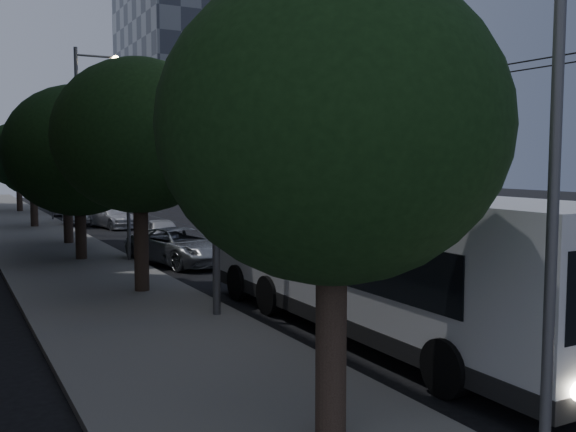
# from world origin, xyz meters

# --- Properties ---
(ground) EXTENTS (120.00, 120.00, 0.00)m
(ground) POSITION_xyz_m (0.00, 0.00, 0.00)
(ground) COLOR black
(ground) RESTS_ON ground
(sidewalk) EXTENTS (5.00, 90.00, 0.15)m
(sidewalk) POSITION_xyz_m (-7.50, 20.00, 0.07)
(sidewalk) COLOR gray
(sidewalk) RESTS_ON ground
(tram_rails) EXTENTS (4.52, 90.00, 0.02)m
(tram_rails) POSITION_xyz_m (2.50, 20.00, 0.01)
(tram_rails) COLOR #94949C
(tram_rails) RESTS_ON ground
(overhead_wires) EXTENTS (2.23, 90.00, 6.00)m
(overhead_wires) POSITION_xyz_m (-4.97, 20.00, 3.47)
(overhead_wires) COLOR black
(overhead_wires) RESTS_ON ground
(building_distant_right) EXTENTS (22.00, 18.00, 24.00)m
(building_distant_right) POSITION_xyz_m (18.00, 55.00, 12.00)
(building_distant_right) COLOR #3B404B
(building_distant_right) RESTS_ON ground
(trolleybus) EXTENTS (2.89, 13.09, 5.63)m
(trolleybus) POSITION_xyz_m (-2.90, -2.81, 1.79)
(trolleybus) COLOR silver
(trolleybus) RESTS_ON ground
(pickup_silver) EXTENTS (3.60, 5.60, 1.44)m
(pickup_silver) POSITION_xyz_m (-3.57, 8.88, 0.72)
(pickup_silver) COLOR #A3A7AB
(pickup_silver) RESTS_ON ground
(car_white_a) EXTENTS (2.16, 4.16, 1.35)m
(car_white_a) POSITION_xyz_m (-2.70, 14.00, 0.68)
(car_white_a) COLOR silver
(car_white_a) RESTS_ON ground
(car_white_b) EXTENTS (2.98, 5.01, 1.36)m
(car_white_b) POSITION_xyz_m (-2.70, 24.00, 0.68)
(car_white_b) COLOR silver
(car_white_b) RESTS_ON ground
(car_white_c) EXTENTS (3.20, 5.08, 1.58)m
(car_white_c) POSITION_xyz_m (-3.82, 27.35, 0.79)
(car_white_c) COLOR silver
(car_white_c) RESTS_ON ground
(car_white_d) EXTENTS (2.28, 4.06, 1.30)m
(car_white_d) POSITION_xyz_m (-3.92, 35.00, 0.65)
(car_white_d) COLOR silver
(car_white_d) RESTS_ON ground
(tree_0) EXTENTS (4.81, 4.81, 6.73)m
(tree_0) POSITION_xyz_m (-7.00, -7.74, 4.55)
(tree_0) COLOR black
(tree_0) RESTS_ON ground
(tree_1) EXTENTS (5.14, 5.14, 7.14)m
(tree_1) POSITION_xyz_m (-6.50, 3.84, 4.82)
(tree_1) COLOR black
(tree_1) RESTS_ON ground
(tree_2) EXTENTS (5.76, 5.76, 7.07)m
(tree_2) POSITION_xyz_m (-6.92, 11.21, 4.47)
(tree_2) COLOR black
(tree_2) RESTS_ON ground
(tree_3) EXTENTS (5.35, 5.35, 7.18)m
(tree_3) POSITION_xyz_m (-6.50, 16.70, 4.76)
(tree_3) COLOR black
(tree_3) RESTS_ON ground
(tree_4) EXTENTS (3.88, 3.88, 5.49)m
(tree_4) POSITION_xyz_m (-6.96, 25.70, 3.72)
(tree_4) COLOR black
(tree_4) RESTS_ON ground
(tree_5) EXTENTS (5.46, 5.46, 6.98)m
(tree_5) POSITION_xyz_m (-6.50, 38.59, 4.51)
(tree_5) COLOR black
(tree_5) RESTS_ON ground
(streetlamp_near) EXTENTS (2.40, 0.44, 9.91)m
(streetlamp_near) POSITION_xyz_m (-5.23, -0.08, 5.97)
(streetlamp_near) COLOR #5A5A5D
(streetlamp_near) RESTS_ON ground
(streetlamp_far) EXTENTS (2.44, 0.44, 10.11)m
(streetlamp_far) POSITION_xyz_m (-4.78, 20.75, 6.08)
(streetlamp_far) COLOR #5A5A5D
(streetlamp_far) RESTS_ON ground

